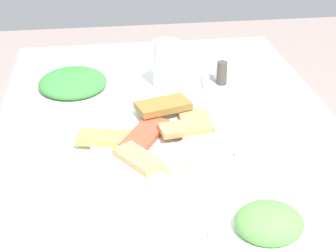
{
  "coord_description": "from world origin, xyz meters",
  "views": [
    {
      "loc": [
        0.93,
        -0.13,
        1.29
      ],
      "look_at": [
        0.02,
        -0.01,
        0.77
      ],
      "focal_mm": 53.76,
      "sensor_mm": 36.0,
      "label": 1
    }
  ],
  "objects_px": {
    "soda_can": "(166,64)",
    "salad_plate_greens": "(269,226)",
    "condiment_caddy": "(220,77)",
    "dining_table": "(171,167)",
    "salad_plate_rice": "(73,84)",
    "pide_platter": "(164,139)"
  },
  "relations": [
    {
      "from": "soda_can",
      "to": "salad_plate_greens",
      "type": "bearing_deg",
      "value": 8.54
    },
    {
      "from": "soda_can",
      "to": "condiment_caddy",
      "type": "xyz_separation_m",
      "value": [
        0.01,
        0.14,
        -0.04
      ]
    },
    {
      "from": "dining_table",
      "to": "salad_plate_rice",
      "type": "bearing_deg",
      "value": -138.7
    },
    {
      "from": "pide_platter",
      "to": "soda_can",
      "type": "xyz_separation_m",
      "value": [
        -0.29,
        0.04,
        0.05
      ]
    },
    {
      "from": "salad_plate_rice",
      "to": "soda_can",
      "type": "relative_size",
      "value": 1.96
    },
    {
      "from": "pide_platter",
      "to": "salad_plate_rice",
      "type": "distance_m",
      "value": 0.35
    },
    {
      "from": "dining_table",
      "to": "salad_plate_greens",
      "type": "relative_size",
      "value": 5.94
    },
    {
      "from": "salad_plate_greens",
      "to": "dining_table",
      "type": "bearing_deg",
      "value": -162.32
    },
    {
      "from": "soda_can",
      "to": "condiment_caddy",
      "type": "height_order",
      "value": "soda_can"
    },
    {
      "from": "salad_plate_greens",
      "to": "soda_can",
      "type": "bearing_deg",
      "value": -171.46
    },
    {
      "from": "pide_platter",
      "to": "salad_plate_rice",
      "type": "relative_size",
      "value": 1.38
    },
    {
      "from": "dining_table",
      "to": "salad_plate_greens",
      "type": "xyz_separation_m",
      "value": [
        0.34,
        0.11,
        0.1
      ]
    },
    {
      "from": "pide_platter",
      "to": "condiment_caddy",
      "type": "bearing_deg",
      "value": 146.16
    },
    {
      "from": "salad_plate_greens",
      "to": "salad_plate_rice",
      "type": "xyz_separation_m",
      "value": [
        -0.59,
        -0.32,
        0.0
      ]
    },
    {
      "from": "pide_platter",
      "to": "salad_plate_greens",
      "type": "relative_size",
      "value": 1.71
    },
    {
      "from": "salad_plate_greens",
      "to": "condiment_caddy",
      "type": "xyz_separation_m",
      "value": [
        -0.57,
        0.05,
        0.01
      ]
    },
    {
      "from": "pide_platter",
      "to": "soda_can",
      "type": "relative_size",
      "value": 2.7
    },
    {
      "from": "salad_plate_greens",
      "to": "condiment_caddy",
      "type": "distance_m",
      "value": 0.57
    },
    {
      "from": "dining_table",
      "to": "salad_plate_rice",
      "type": "height_order",
      "value": "salad_plate_rice"
    },
    {
      "from": "pide_platter",
      "to": "soda_can",
      "type": "distance_m",
      "value": 0.29
    },
    {
      "from": "salad_plate_greens",
      "to": "soda_can",
      "type": "relative_size",
      "value": 1.58
    },
    {
      "from": "dining_table",
      "to": "salad_plate_greens",
      "type": "bearing_deg",
      "value": 17.68
    }
  ]
}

